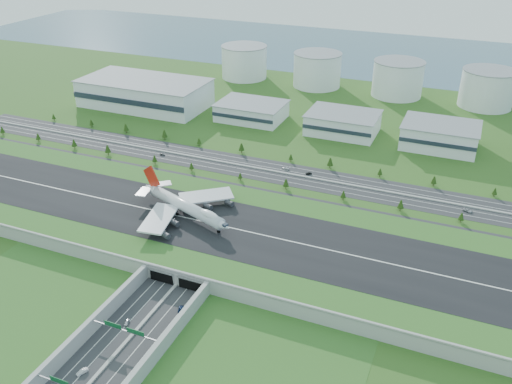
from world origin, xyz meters
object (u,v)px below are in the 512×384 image
at_px(car_0, 127,322).
at_px(car_2, 181,309).
at_px(fuel_tank_a, 244,62).
at_px(car_6, 468,210).
at_px(car_5, 309,173).
at_px(car_1, 82,372).
at_px(car_7, 286,168).
at_px(boeing_747, 185,206).
at_px(car_4, 162,154).

distance_m(car_0, car_2, 26.13).
distance_m(fuel_tank_a, car_2, 398.98).
height_order(fuel_tank_a, car_6, fuel_tank_a).
height_order(car_2, car_6, car_6).
relative_size(car_0, car_5, 0.98).
xyz_separation_m(car_1, car_7, (11.73, 218.98, -0.08)).
distance_m(boeing_747, car_0, 89.49).
bearing_deg(car_5, car_1, -31.43).
xyz_separation_m(fuel_tank_a, car_5, (143.59, -209.73, -16.63)).
xyz_separation_m(fuel_tank_a, car_1, (113.52, -427.20, -16.54)).
height_order(fuel_tank_a, car_5, fuel_tank_a).
height_order(boeing_747, car_7, boeing_747).
bearing_deg(car_5, car_0, -32.92).
relative_size(boeing_747, car_7, 14.00).
xyz_separation_m(boeing_747, car_2, (35.27, -68.65, -13.79)).
relative_size(fuel_tank_a, boeing_747, 0.68).
bearing_deg(car_4, car_0, -142.87).
bearing_deg(car_4, boeing_747, -130.38).
height_order(car_0, car_1, car_1).
xyz_separation_m(fuel_tank_a, car_2, (131.91, -376.18, -16.61)).
height_order(boeing_747, car_2, boeing_747).
height_order(car_1, car_7, car_1).
xyz_separation_m(car_1, car_5, (30.07, 217.47, -0.09)).
relative_size(car_4, car_5, 0.97).
bearing_deg(car_4, car_2, -135.21).
bearing_deg(car_0, car_1, -104.20).
bearing_deg(car_7, car_4, -71.48).
bearing_deg(car_4, car_6, -79.36).
bearing_deg(car_2, car_4, -77.36).
distance_m(fuel_tank_a, car_1, 442.33).
height_order(car_1, car_4, car_1).
bearing_deg(fuel_tank_a, car_5, -55.60).
distance_m(fuel_tank_a, car_6, 337.71).
height_order(boeing_747, car_5, boeing_747).
distance_m(car_4, car_5, 117.00).
bearing_deg(car_2, fuel_tank_a, -92.15).
relative_size(boeing_747, car_0, 16.47).
relative_size(car_2, car_4, 1.26).
relative_size(boeing_747, car_6, 12.23).
bearing_deg(car_0, car_2, 29.36).
bearing_deg(car_7, boeing_747, -5.35).
distance_m(boeing_747, car_5, 109.36).
bearing_deg(car_6, car_1, 163.49).
relative_size(car_1, car_7, 0.97).
height_order(car_0, car_7, car_7).
xyz_separation_m(boeing_747, car_1, (16.88, -119.68, -13.72)).
bearing_deg(car_5, fuel_tank_a, -169.16).
distance_m(fuel_tank_a, car_4, 223.91).
distance_m(boeing_747, car_6, 179.93).
relative_size(boeing_747, car_4, 16.57).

